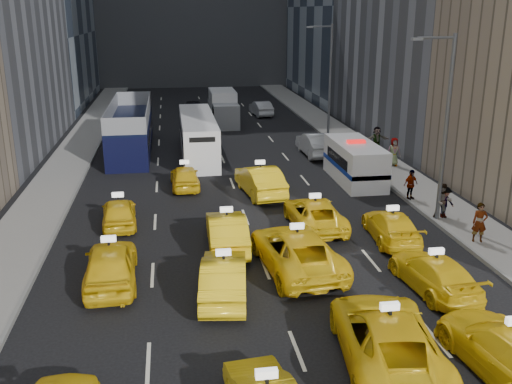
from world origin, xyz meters
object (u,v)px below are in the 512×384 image
nypd_van (355,163)px  box_truck (224,108)px  double_decker (131,128)px  city_bus (198,136)px  pedestrian_0 (480,223)px

nypd_van → box_truck: size_ratio=0.89×
double_decker → city_bus: size_ratio=1.11×
pedestrian_0 → nypd_van: bearing=117.1°
box_truck → nypd_van: bearing=-69.5°
box_truck → pedestrian_0: size_ratio=3.75×
nypd_van → city_bus: city_bus is taller
double_decker → city_bus: bearing=-27.5°
box_truck → pedestrian_0: (8.43, -30.00, -0.44)m
city_bus → pedestrian_0: size_ratio=6.24×
double_decker → box_truck: 12.38m
nypd_van → city_bus: 12.07m
double_decker → box_truck: (7.75, 9.65, -0.28)m
box_truck → double_decker: bearing=-125.6°
city_bus → box_truck: size_ratio=1.66×
pedestrian_0 → box_truck: bearing=120.2°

